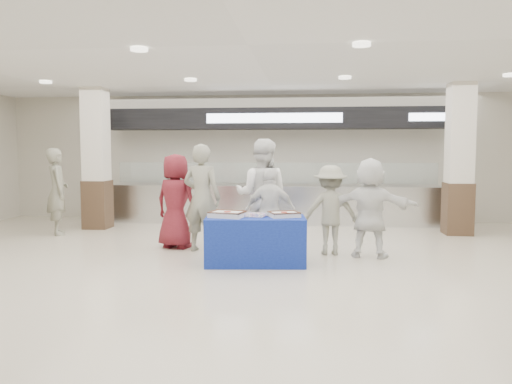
# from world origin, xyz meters

# --- Properties ---
(ground) EXTENTS (14.00, 14.00, 0.00)m
(ground) POSITION_xyz_m (0.00, 0.00, 0.00)
(ground) COLOR beige
(ground) RESTS_ON ground
(serving_line) EXTENTS (8.70, 0.85, 2.80)m
(serving_line) POSITION_xyz_m (0.00, 5.40, 1.16)
(serving_line) COLOR silver
(serving_line) RESTS_ON ground
(column_left) EXTENTS (0.55, 0.55, 3.20)m
(column_left) POSITION_xyz_m (-4.00, 4.20, 1.53)
(column_left) COLOR #3C291B
(column_left) RESTS_ON ground
(column_right) EXTENTS (0.55, 0.55, 3.20)m
(column_right) POSITION_xyz_m (4.00, 4.20, 1.53)
(column_right) COLOR #3C291B
(column_right) RESTS_ON ground
(display_table) EXTENTS (1.62, 0.93, 0.75)m
(display_table) POSITION_xyz_m (0.00, 0.96, 0.38)
(display_table) COLOR #152F97
(display_table) RESTS_ON ground
(sheet_cake_left) EXTENTS (0.59, 0.50, 0.10)m
(sheet_cake_left) POSITION_xyz_m (-0.43, 0.89, 0.80)
(sheet_cake_left) COLOR silver
(sheet_cake_left) RESTS_ON display_table
(sheet_cake_right) EXTENTS (0.54, 0.49, 0.09)m
(sheet_cake_right) POSITION_xyz_m (0.45, 1.00, 0.80)
(sheet_cake_right) COLOR silver
(sheet_cake_right) RESTS_ON display_table
(cupcake_tray) EXTENTS (0.42, 0.36, 0.06)m
(cupcake_tray) POSITION_xyz_m (-0.03, 0.98, 0.78)
(cupcake_tray) COLOR silver
(cupcake_tray) RESTS_ON display_table
(civilian_maroon) EXTENTS (0.98, 0.80, 1.73)m
(civilian_maroon) POSITION_xyz_m (-1.59, 2.11, 0.86)
(civilian_maroon) COLOR maroon
(civilian_maroon) RESTS_ON ground
(soldier_a) EXTENTS (0.77, 0.59, 1.91)m
(soldier_a) POSITION_xyz_m (-1.04, 1.84, 0.95)
(soldier_a) COLOR gray
(soldier_a) RESTS_ON ground
(chef_tall) EXTENTS (1.02, 0.83, 1.99)m
(chef_tall) POSITION_xyz_m (-0.00, 2.08, 1.00)
(chef_tall) COLOR white
(chef_tall) RESTS_ON ground
(chef_short) EXTENTS (0.90, 0.43, 1.49)m
(chef_short) POSITION_xyz_m (0.18, 1.76, 0.75)
(chef_short) COLOR white
(chef_short) RESTS_ON ground
(soldier_b) EXTENTS (1.04, 0.65, 1.54)m
(soldier_b) POSITION_xyz_m (1.20, 1.84, 0.77)
(soldier_b) COLOR gray
(soldier_b) RESTS_ON ground
(civilian_white) EXTENTS (1.62, 0.80, 1.67)m
(civilian_white) POSITION_xyz_m (1.85, 1.66, 0.83)
(civilian_white) COLOR white
(civilian_white) RESTS_ON ground
(soldier_bg) EXTENTS (0.73, 0.80, 1.84)m
(soldier_bg) POSITION_xyz_m (-4.48, 3.28, 0.92)
(soldier_bg) COLOR gray
(soldier_bg) RESTS_ON ground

